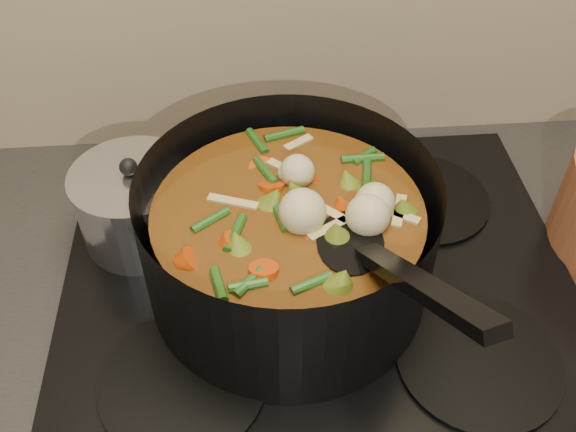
{
  "coord_description": "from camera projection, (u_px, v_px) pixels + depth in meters",
  "views": [
    {
      "loc": [
        -0.08,
        1.43,
        1.53
      ],
      "look_at": [
        -0.04,
        1.93,
        1.05
      ],
      "focal_mm": 40.0,
      "sensor_mm": 36.0,
      "label": 1
    }
  ],
  "objects": [
    {
      "name": "stockpot",
      "position": [
        288.0,
        241.0,
        0.72
      ],
      "size": [
        0.35,
        0.43,
        0.24
      ],
      "rotation": [
        0.0,
        0.0,
        0.09
      ],
      "color": "black",
      "rests_on": "stovetop"
    },
    {
      "name": "saucepan",
      "position": [
        137.0,
        205.0,
        0.8
      ],
      "size": [
        0.15,
        0.15,
        0.12
      ],
      "rotation": [
        0.0,
        0.0,
        -0.35
      ],
      "color": "silver",
      "rests_on": "stovetop"
    },
    {
      "name": "stovetop",
      "position": [
        318.0,
        284.0,
        0.79
      ],
      "size": [
        0.62,
        0.54,
        0.03
      ],
      "color": "black",
      "rests_on": "counter"
    }
  ]
}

